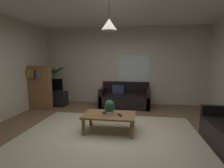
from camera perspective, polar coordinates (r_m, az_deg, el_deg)
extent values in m
cube|color=brown|center=(3.84, -0.72, -16.51)|extent=(5.79, 5.67, 0.02)
cube|color=beige|center=(3.65, -1.28, -17.58)|extent=(3.76, 3.12, 0.01)
cube|color=beige|center=(6.34, 3.62, 5.99)|extent=(5.91, 0.06, 2.75)
cube|color=white|center=(6.29, 7.14, 4.80)|extent=(1.07, 0.01, 1.04)
cube|color=black|center=(5.91, 4.22, -5.54)|extent=(1.65, 0.89, 0.42)
cube|color=black|center=(6.21, 4.55, -1.05)|extent=(1.65, 0.12, 0.40)
cube|color=black|center=(6.00, -3.08, -4.26)|extent=(0.12, 0.89, 0.64)
cube|color=black|center=(5.88, 11.69, -4.66)|extent=(0.12, 0.89, 0.64)
cube|color=navy|center=(6.07, 2.03, -1.81)|extent=(0.40, 0.14, 0.28)
cube|color=black|center=(4.36, 32.83, -10.12)|extent=(0.89, 0.12, 0.64)
cube|color=olive|center=(3.85, -0.89, -10.17)|extent=(1.13, 0.69, 0.04)
cylinder|color=olive|center=(3.78, -9.43, -13.88)|extent=(0.07, 0.07, 0.36)
cylinder|color=olive|center=(3.61, 6.52, -14.89)|extent=(0.07, 0.07, 0.36)
cylinder|color=olive|center=(4.29, -7.01, -11.18)|extent=(0.07, 0.07, 0.36)
cylinder|color=olive|center=(4.14, 6.86, -11.89)|extent=(0.07, 0.07, 0.36)
cube|color=#72387F|center=(3.92, -2.12, -9.35)|extent=(0.14, 0.11, 0.03)
cube|color=#387247|center=(3.91, -2.04, -9.03)|extent=(0.13, 0.09, 0.02)
cube|color=black|center=(3.75, 2.58, -10.19)|extent=(0.13, 0.16, 0.02)
cylinder|color=beige|center=(3.80, -0.66, -9.50)|extent=(0.18, 0.18, 0.08)
sphere|color=#235B2D|center=(3.78, -0.83, -7.66)|extent=(0.23, 0.23, 0.23)
sphere|color=#235B2D|center=(3.75, -0.85, -6.86)|extent=(0.21, 0.21, 0.21)
cube|color=black|center=(6.40, -18.65, -4.54)|extent=(0.90, 0.44, 0.50)
cube|color=black|center=(6.30, -18.93, -0.13)|extent=(0.71, 0.05, 0.40)
cube|color=black|center=(6.27, -19.04, -0.16)|extent=(0.67, 0.00, 0.36)
cube|color=black|center=(6.33, -18.84, -2.19)|extent=(0.24, 0.16, 0.04)
cylinder|color=brown|center=(6.88, -18.19, -4.54)|extent=(0.32, 0.32, 0.30)
cylinder|color=brown|center=(6.78, -18.40, 0.24)|extent=(0.05, 0.05, 0.86)
cone|color=#235B2D|center=(6.60, -16.85, 4.52)|extent=(0.53, 0.19, 0.26)
cone|color=#235B2D|center=(6.86, -16.91, 4.79)|extent=(0.29, 0.48, 0.35)
cone|color=#235B2D|center=(6.95, -18.70, 4.52)|extent=(0.26, 0.43, 0.30)
cone|color=#235B2D|center=(6.85, -20.07, 4.34)|extent=(0.45, 0.14, 0.22)
cone|color=#235B2D|center=(6.59, -20.06, 4.60)|extent=(0.22, 0.49, 0.34)
cone|color=#235B2D|center=(6.52, -18.56, 4.33)|extent=(0.24, 0.45, 0.30)
cube|color=olive|center=(5.98, -22.56, -1.18)|extent=(0.70, 0.22, 1.40)
cube|color=gold|center=(5.98, -25.68, 3.16)|extent=(0.04, 0.16, 0.23)
cube|color=gold|center=(5.96, -25.27, 3.06)|extent=(0.05, 0.16, 0.21)
cube|color=#99663F|center=(5.93, -24.90, 3.01)|extent=(0.04, 0.16, 0.20)
cube|color=#99663F|center=(5.91, -24.57, 2.87)|extent=(0.03, 0.16, 0.17)
cube|color=gold|center=(5.89, -24.26, 3.14)|extent=(0.04, 0.16, 0.23)
cube|color=black|center=(5.86, -23.87, 3.13)|extent=(0.05, 0.16, 0.22)
cube|color=#72387F|center=(5.83, -23.41, 2.97)|extent=(0.05, 0.16, 0.19)
cube|color=#387247|center=(5.81, -23.01, 3.06)|extent=(0.04, 0.16, 0.21)
cylinder|color=black|center=(3.80, -0.96, 23.23)|extent=(0.01, 0.01, 0.33)
cone|color=beige|center=(3.74, -0.95, 19.00)|extent=(0.34, 0.34, 0.24)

